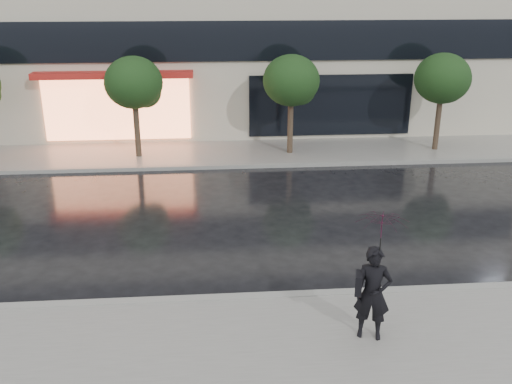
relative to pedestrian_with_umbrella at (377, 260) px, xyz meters
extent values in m
plane|color=black|center=(-2.86, 2.68, -1.77)|extent=(120.00, 120.00, 0.00)
cube|color=slate|center=(-2.86, -0.57, -1.71)|extent=(60.00, 4.50, 0.12)
cube|color=slate|center=(-2.86, 12.93, -1.71)|extent=(60.00, 3.50, 0.12)
cube|color=gray|center=(-2.86, 1.68, -1.70)|extent=(60.00, 0.25, 0.14)
cube|color=gray|center=(-2.86, 11.18, -1.70)|extent=(60.00, 0.25, 0.14)
cube|color=black|center=(-2.86, 14.62, 2.53)|extent=(28.00, 0.12, 1.60)
cube|color=#FF8C59|center=(-6.86, 14.60, -0.17)|extent=(6.00, 0.10, 2.60)
cube|color=#AC1F1A|center=(-6.86, 14.27, 1.28)|extent=(6.40, 0.70, 0.25)
cube|color=black|center=(2.14, 14.62, -0.17)|extent=(7.00, 0.10, 2.60)
cylinder|color=#33261C|center=(-5.86, 12.68, -0.67)|extent=(0.22, 0.22, 2.20)
ellipsoid|color=black|center=(-5.86, 12.68, 1.23)|extent=(2.20, 2.20, 1.98)
sphere|color=black|center=(-5.46, 12.88, 0.83)|extent=(1.20, 1.20, 1.20)
cylinder|color=#33261C|center=(0.14, 12.68, -0.67)|extent=(0.22, 0.22, 2.20)
ellipsoid|color=black|center=(0.14, 12.68, 1.23)|extent=(2.20, 2.20, 1.98)
sphere|color=black|center=(0.54, 12.88, 0.83)|extent=(1.20, 1.20, 1.20)
cylinder|color=#33261C|center=(6.14, 12.68, -0.67)|extent=(0.22, 0.22, 2.20)
ellipsoid|color=black|center=(6.14, 12.68, 1.23)|extent=(2.20, 2.20, 1.98)
sphere|color=black|center=(6.54, 12.88, 0.83)|extent=(1.20, 1.20, 1.20)
imported|color=black|center=(-0.03, 0.01, -0.71)|extent=(0.78, 0.62, 1.88)
imported|color=#35091D|center=(0.03, -0.01, 0.49)|extent=(1.20, 1.21, 0.89)
cylinder|color=black|center=(0.03, -0.01, -0.02)|extent=(0.02, 0.02, 0.94)
cube|color=black|center=(-0.31, 0.02, -0.48)|extent=(0.22, 0.37, 0.40)
camera|label=1|loc=(-2.99, -9.19, 4.83)|focal=40.00mm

